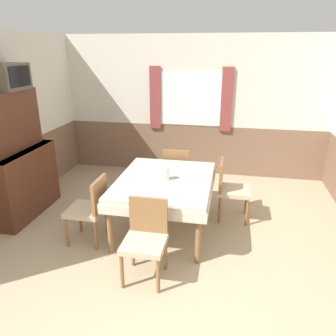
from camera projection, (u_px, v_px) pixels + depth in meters
The scene contains 10 objects.
wall_back at pixel (193, 107), 6.18m from camera, with size 5.34×0.10×2.60m.
wall_left at pixel (2, 127), 4.67m from camera, with size 0.05×4.62×2.60m.
dining_table at pixel (165, 186), 4.33m from camera, with size 1.25×1.55×0.74m.
chair_head_near at pixel (146, 237), 3.46m from camera, with size 0.44×0.44×0.87m.
chair_left_near at pixel (90, 207), 4.10m from camera, with size 0.44×0.44×0.87m.
chair_right_far at pixel (230, 187), 4.68m from camera, with size 0.44×0.44×0.87m.
chair_head_window at pixel (177, 171), 5.31m from camera, with size 0.44×0.44×0.87m.
sideboard at pixel (19, 166), 4.71m from camera, with size 0.46×1.24×1.81m.
tv at pixel (11, 77), 4.42m from camera, with size 0.29×0.54×0.35m.
vase at pixel (165, 174), 4.23m from camera, with size 0.11×0.11×0.16m.
Camera 1 is at (0.72, -1.93, 2.36)m, focal length 35.00 mm.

